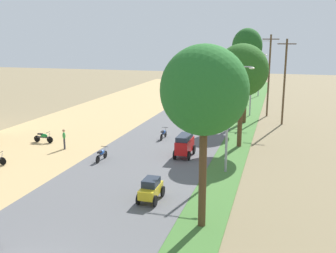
% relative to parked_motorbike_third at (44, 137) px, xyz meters
% --- Properties ---
extents(parked_motorbike_third, '(1.80, 0.54, 0.94)m').
position_rel_parked_motorbike_third_xyz_m(parked_motorbike_third, '(0.00, 0.00, 0.00)').
color(parked_motorbike_third, black).
rests_on(parked_motorbike_third, dirt_shoulder).
extents(pedestrian_on_shoulder, '(0.38, 0.43, 1.62)m').
position_rel_parked_motorbike_third_xyz_m(pedestrian_on_shoulder, '(2.74, -1.30, 0.41)').
color(pedestrian_on_shoulder, '#33333D').
rests_on(pedestrian_on_shoulder, dirt_shoulder).
extents(median_tree_nearest, '(3.93, 3.93, 8.47)m').
position_rel_parked_motorbike_third_xyz_m(median_tree_nearest, '(15.78, -11.16, 5.91)').
color(median_tree_nearest, '#4C351E').
rests_on(median_tree_nearest, median_strip).
extents(median_tree_second, '(4.12, 4.12, 8.25)m').
position_rel_parked_motorbike_third_xyz_m(median_tree_second, '(16.02, 3.39, 5.65)').
color(median_tree_second, '#4C351E').
rests_on(median_tree_second, median_strip).
extents(median_tree_third, '(3.02, 3.02, 9.60)m').
position_rel_parked_motorbike_third_xyz_m(median_tree_third, '(15.54, 12.77, 7.17)').
color(median_tree_third, '#4C351E').
rests_on(median_tree_third, median_strip).
extents(streetlamp_near, '(3.16, 0.20, 7.08)m').
position_rel_parked_motorbike_third_xyz_m(streetlamp_near, '(15.82, -3.20, 3.63)').
color(streetlamp_near, gray).
rests_on(streetlamp_near, median_strip).
extents(streetlamp_mid, '(3.16, 0.20, 7.03)m').
position_rel_parked_motorbike_third_xyz_m(streetlamp_mid, '(15.82, 16.71, 3.60)').
color(streetlamp_mid, gray).
rests_on(streetlamp_mid, median_strip).
extents(streetlamp_far, '(3.16, 0.20, 8.31)m').
position_rel_parked_motorbike_third_xyz_m(streetlamp_far, '(15.82, 32.47, 4.26)').
color(streetlamp_far, gray).
rests_on(streetlamp_far, median_strip).
extents(utility_pole_near, '(1.80, 0.20, 9.05)m').
position_rel_parked_motorbike_third_xyz_m(utility_pole_near, '(17.68, 17.25, 4.16)').
color(utility_pole_near, brown).
rests_on(utility_pole_near, ground).
extents(utility_pole_far, '(1.80, 0.20, 8.61)m').
position_rel_parked_motorbike_third_xyz_m(utility_pole_far, '(19.35, 13.21, 3.94)').
color(utility_pole_far, brown).
rests_on(utility_pole_far, ground).
extents(car_hatchback_yellow, '(1.04, 2.00, 1.23)m').
position_rel_parked_motorbike_third_xyz_m(car_hatchback_yellow, '(12.56, -9.08, 0.19)').
color(car_hatchback_yellow, gold).
rests_on(car_hatchback_yellow, road_strip).
extents(car_van_red, '(1.19, 2.41, 1.67)m').
position_rel_parked_motorbike_third_xyz_m(car_van_red, '(12.42, -0.70, 0.47)').
color(car_van_red, red).
rests_on(car_van_red, road_strip).
extents(car_sedan_silver, '(1.10, 2.26, 1.19)m').
position_rel_parked_motorbike_third_xyz_m(car_sedan_silver, '(12.29, 8.21, 0.19)').
color(car_sedan_silver, '#B7BCC1').
rests_on(car_sedan_silver, road_strip).
extents(motorbike_ahead_third, '(0.54, 1.80, 0.94)m').
position_rel_parked_motorbike_third_xyz_m(motorbike_ahead_third, '(6.91, -3.30, 0.02)').
color(motorbike_ahead_third, black).
rests_on(motorbike_ahead_third, road_strip).
extents(motorbike_ahead_fourth, '(0.54, 1.80, 0.94)m').
position_rel_parked_motorbike_third_xyz_m(motorbike_ahead_fourth, '(9.41, 3.91, 0.02)').
color(motorbike_ahead_fourth, black).
rests_on(motorbike_ahead_fourth, road_strip).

